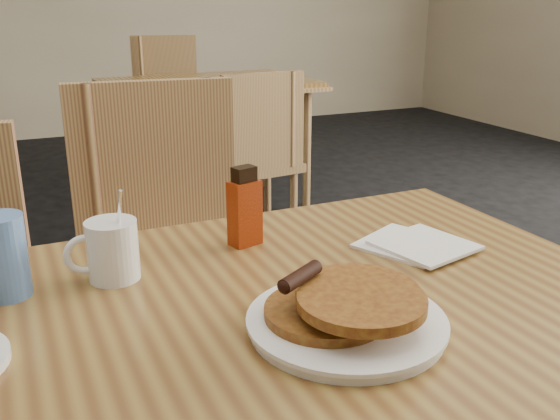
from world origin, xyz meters
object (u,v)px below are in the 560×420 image
object	(u,v)px
pancake_plate	(347,313)
chair_main_far	(167,234)
chair_neighbor_far	(170,96)
coffee_mug	(111,249)
main_table	(270,328)
syrup_bottle	(245,209)
neighbor_table	(207,88)
blue_tumbler	(3,257)
chair_neighbor_near	(256,148)

from	to	relation	value
pancake_plate	chair_main_far	bearing A→B (deg)	92.21
chair_neighbor_far	coffee_mug	size ratio (longest dim) A/B	6.16
main_table	chair_neighbor_far	bearing A→B (deg)	78.07
main_table	chair_neighbor_far	distance (m)	3.41
chair_neighbor_far	syrup_bottle	size ratio (longest dim) A/B	6.43
coffee_mug	neighbor_table	bearing A→B (deg)	86.33
pancake_plate	blue_tumbler	distance (m)	0.52
main_table	blue_tumbler	world-z (taller)	blue_tumbler
chair_neighbor_near	pancake_plate	world-z (taller)	chair_neighbor_near
chair_main_far	chair_neighbor_near	size ratio (longest dim) A/B	1.12
neighbor_table	pancake_plate	xyz separation A→B (m)	(-0.66, -2.69, 0.07)
chair_main_far	coffee_mug	xyz separation A→B (m)	(-0.23, -0.59, 0.22)
chair_neighbor_far	coffee_mug	world-z (taller)	chair_neighbor_far
main_table	blue_tumbler	xyz separation A→B (m)	(-0.36, 0.18, 0.11)
chair_neighbor_far	syrup_bottle	distance (m)	3.18
chair_main_far	chair_neighbor_near	world-z (taller)	chair_main_far
chair_neighbor_near	syrup_bottle	world-z (taller)	syrup_bottle
chair_neighbor_far	blue_tumbler	distance (m)	3.33
main_table	syrup_bottle	xyz separation A→B (m)	(0.05, 0.23, 0.11)
main_table	coffee_mug	size ratio (longest dim) A/B	7.78
chair_neighbor_near	blue_tumbler	bearing A→B (deg)	-128.70
neighbor_table	blue_tumbler	distance (m)	2.63
chair_neighbor_far	blue_tumbler	xyz separation A→B (m)	(-1.06, -3.15, 0.25)
neighbor_table	syrup_bottle	world-z (taller)	syrup_bottle
chair_main_far	blue_tumbler	bearing A→B (deg)	-116.86
chair_main_far	pancake_plate	xyz separation A→B (m)	(0.03, -0.89, 0.19)
pancake_plate	syrup_bottle	distance (m)	0.35
main_table	chair_main_far	size ratio (longest dim) A/B	1.22
main_table	chair_neighbor_near	size ratio (longest dim) A/B	1.37
chair_main_far	syrup_bottle	bearing A→B (deg)	-81.48
main_table	pancake_plate	xyz separation A→B (m)	(0.06, -0.12, 0.07)
neighbor_table	chair_neighbor_far	distance (m)	0.77
chair_neighbor_far	chair_main_far	bearing A→B (deg)	-86.68
syrup_bottle	coffee_mug	bearing A→B (deg)	175.93
main_table	blue_tumbler	size ratio (longest dim) A/B	9.34
chair_main_far	chair_neighbor_far	world-z (taller)	chair_main_far
chair_neighbor_near	pancake_plate	distance (m)	2.10
chair_main_far	syrup_bottle	size ratio (longest dim) A/B	6.64
pancake_plate	syrup_bottle	xyz separation A→B (m)	(-0.01, 0.35, 0.04)
pancake_plate	neighbor_table	bearing A→B (deg)	76.19
neighbor_table	chair_main_far	distance (m)	1.94
coffee_mug	blue_tumbler	xyz separation A→B (m)	(-0.16, 0.00, 0.01)
main_table	blue_tumbler	bearing A→B (deg)	152.74
chair_neighbor_near	blue_tumbler	world-z (taller)	blue_tumbler
chair_neighbor_far	syrup_bottle	xyz separation A→B (m)	(-0.65, -3.10, 0.25)
neighbor_table	chair_main_far	xyz separation A→B (m)	(-0.70, -1.81, -0.12)
chair_neighbor_far	blue_tumbler	bearing A→B (deg)	-90.53
neighbor_table	syrup_bottle	size ratio (longest dim) A/B	7.98
chair_main_far	chair_neighbor_near	distance (m)	1.29
main_table	coffee_mug	distance (m)	0.28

